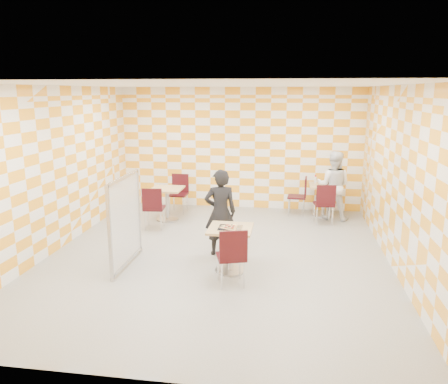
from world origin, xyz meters
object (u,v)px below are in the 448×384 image
Objects in this scene: sport_bottle at (315,180)px; partition at (125,221)px; chair_empty_near at (153,205)px; second_table at (324,195)px; chair_second_front at (325,201)px; chair_second_side at (301,193)px; soda_bottle at (328,181)px; man_dark at (220,212)px; man_white at (333,185)px; chair_main_front at (232,253)px; chair_empty_far at (179,190)px; main_table at (230,242)px; empty_table at (167,198)px.

partition is at bearing -131.18° from sport_bottle.
sport_bottle is at bearing 27.62° from chair_empty_near.
partition is at bearing -134.07° from second_table.
partition reaches higher than chair_second_front.
chair_second_side is 4.02× the size of soda_bottle.
man_white is at bearing -145.36° from man_dark.
sport_bottle is at bearing 32.25° from chair_second_side.
chair_main_front is 4.43m from chair_empty_far.
man_white reaches higher than main_table.
empty_table is at bearing 91.32° from partition.
chair_main_front reaches higher than empty_table.
chair_empty_near is 0.58× the size of man_white.
empty_table is at bearing 124.09° from main_table.
chair_second_front reaches higher than main_table.
man_dark is at bearing -133.65° from chair_second_front.
second_table is at bearing -140.47° from man_dark.
sport_bottle is at bearing 71.83° from chair_main_front.
man_white is at bearing 9.88° from empty_table.
chair_main_front is 1.43m from man_dark.
soda_bottle is (0.10, 0.77, 0.31)m from chair_second_front.
second_table is 3.26× the size of soda_bottle.
main_table is 3.85m from chair_empty_far.
chair_empty_near is at bearing -166.18° from chair_second_front.
empty_table is 2.50m from man_dark.
chair_main_front and chair_empty_near have the same top height.
chair_second_front is 4.51m from partition.
man_dark is 3.41m from man_white.
chair_empty_far is at bearing 82.85° from chair_empty_near.
sport_bottle reaches higher than chair_empty_far.
empty_table is 3.15m from chair_second_side.
partition is (-1.77, -0.02, 0.28)m from main_table.
chair_main_front is at bearing -108.17° from sport_bottle.
chair_empty_far is at bearing 114.50° from chair_main_front.
man_dark is (1.63, -1.20, 0.24)m from chair_empty_near.
soda_bottle reaches higher than chair_main_front.
chair_second_side is 4.62× the size of sport_bottle.
man_dark is at bearing -118.03° from chair_second_side.
second_table is 0.81× the size of chair_empty_far.
empty_table is 3.77m from soda_bottle.
chair_empty_far is at bearing -177.25° from soda_bottle.
sport_bottle reaches higher than empty_table.
man_dark is 7.83× the size of sport_bottle.
man_dark is at bearing 27.58° from partition.
chair_second_front is 1.00× the size of chair_second_side.
main_table is 0.81× the size of chair_second_front.
man_dark reaches higher than partition.
chair_second_side is at bearing 50.22° from partition.
man_white reaches higher than partition.
man_white is at bearing -14.75° from chair_second_side.
second_table is at bearing -36.31° from sport_bottle.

